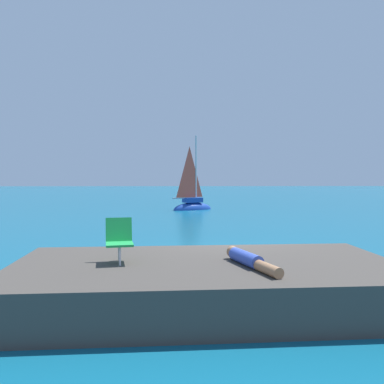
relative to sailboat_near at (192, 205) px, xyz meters
name	(u,v)px	position (x,y,z in m)	size (l,w,h in m)	color
ground_plane	(219,263)	(0.23, -17.25, -0.30)	(160.00, 160.00, 0.00)	#0F5675
shore_ledge	(206,283)	(-0.35, -20.73, 0.08)	(7.01, 3.62, 0.77)	#423D38
boulder_seaward	(137,277)	(-1.82, -18.69, -0.30)	(1.52, 1.22, 0.84)	#443C3B
boulder_inland	(318,273)	(2.50, -18.43, -0.30)	(1.43, 1.15, 0.79)	#433A36
sailboat_near	(192,205)	(0.00, 0.00, 0.00)	(3.06, 2.29, 5.60)	#193D99
person_sunbather	(249,260)	(0.38, -21.09, 0.58)	(0.71, 1.70, 0.25)	#334CB2
beach_chair	(119,238)	(-1.94, -20.66, 0.91)	(0.58, 0.67, 0.80)	green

